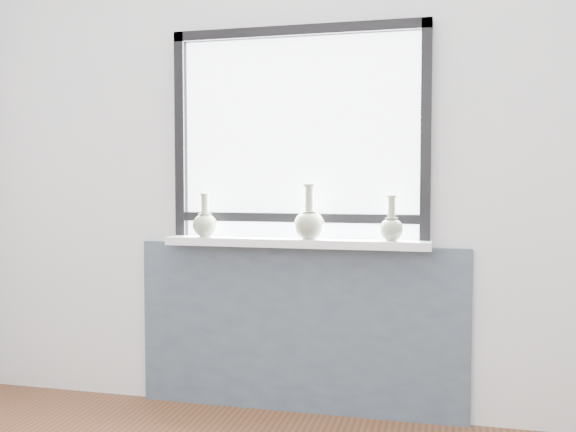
% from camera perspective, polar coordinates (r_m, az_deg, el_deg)
% --- Properties ---
extents(back_wall, '(3.60, 0.02, 2.60)m').
position_cam_1_polar(back_wall, '(3.26, 1.09, 5.16)').
color(back_wall, silver).
rests_on(back_wall, ground).
extents(apron_panel, '(1.70, 0.03, 0.86)m').
position_cam_1_polar(apron_panel, '(3.32, 0.96, -10.00)').
color(apron_panel, '#4A5A69').
rests_on(apron_panel, ground).
extents(windowsill, '(1.32, 0.18, 0.04)m').
position_cam_1_polar(windowsill, '(3.18, 0.69, -2.36)').
color(windowsill, white).
rests_on(windowsill, apron_panel).
extents(window, '(1.30, 0.06, 1.05)m').
position_cam_1_polar(window, '(3.24, 0.95, 7.68)').
color(window, black).
rests_on(window, windowsill).
extents(vase_a, '(0.13, 0.13, 0.22)m').
position_cam_1_polar(vase_a, '(3.29, -7.39, -0.63)').
color(vase_a, gray).
rests_on(vase_a, windowsill).
extents(vase_b, '(0.15, 0.15, 0.27)m').
position_cam_1_polar(vase_b, '(3.13, 1.89, -0.55)').
color(vase_b, gray).
rests_on(vase_b, windowsill).
extents(vase_c, '(0.12, 0.12, 0.22)m').
position_cam_1_polar(vase_c, '(3.09, 9.18, -0.93)').
color(vase_c, gray).
rests_on(vase_c, windowsill).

